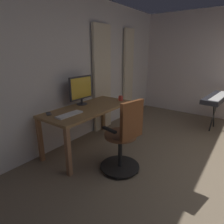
{
  "coord_description": "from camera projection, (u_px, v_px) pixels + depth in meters",
  "views": [
    {
      "loc": [
        2.55,
        -0.53,
        1.63
      ],
      "look_at": [
        0.5,
        -2.04,
        0.81
      ],
      "focal_mm": 30.66,
      "sensor_mm": 36.0,
      "label": 1
    }
  ],
  "objects": [
    {
      "name": "back_room_partition",
      "position": [
        80.0,
        70.0,
        3.53
      ],
      "size": [
        5.5,
        0.1,
        2.57
      ],
      "primitive_type": "cube",
      "color": "silver",
      "rests_on": "ground"
    },
    {
      "name": "curtain_left_panel",
      "position": [
        128.0,
        75.0,
        4.7
      ],
      "size": [
        0.36,
        0.06,
        2.12
      ],
      "primitive_type": "cube",
      "color": "beige",
      "rests_on": "ground"
    },
    {
      "name": "curtain_right_panel",
      "position": [
        102.0,
        80.0,
        3.92
      ],
      "size": [
        0.51,
        0.06,
        2.12
      ],
      "primitive_type": "cube",
      "color": "beige",
      "rests_on": "ground"
    },
    {
      "name": "desk",
      "position": [
        89.0,
        112.0,
        3.19
      ],
      "size": [
        1.59,
        0.7,
        0.73
      ],
      "color": "olive",
      "rests_on": "ground"
    },
    {
      "name": "office_chair",
      "position": [
        124.0,
        140.0,
        2.58
      ],
      "size": [
        0.56,
        0.56,
        1.05
      ],
      "rotation": [
        0.0,
        0.0,
        2.94
      ],
      "color": "black",
      "rests_on": "ground"
    },
    {
      "name": "computer_monitor",
      "position": [
        81.0,
        89.0,
        3.26
      ],
      "size": [
        0.5,
        0.18,
        0.49
      ],
      "color": "#333338",
      "rests_on": "desk"
    },
    {
      "name": "computer_keyboard",
      "position": [
        69.0,
        115.0,
        2.77
      ],
      "size": [
        0.42,
        0.13,
        0.02
      ],
      "primitive_type": "cube",
      "color": "white",
      "rests_on": "desk"
    },
    {
      "name": "cell_phone_by_monitor",
      "position": [
        49.0,
        114.0,
        2.83
      ],
      "size": [
        0.13,
        0.16,
        0.01
      ],
      "primitive_type": "cube",
      "rotation": [
        0.0,
        0.0,
        -0.49
      ],
      "color": "#333338",
      "rests_on": "desk"
    },
    {
      "name": "mug_tea",
      "position": [
        121.0,
        98.0,
        3.58
      ],
      "size": [
        0.12,
        0.08,
        0.09
      ],
      "color": "#CC3D33",
      "rests_on": "desk"
    },
    {
      "name": "piano_keyboard",
      "position": [
        217.0,
        98.0,
        3.96
      ],
      "size": [
        1.21,
        0.4,
        0.75
      ],
      "rotation": [
        0.0,
        0.0,
        -0.07
      ],
      "color": "black",
      "rests_on": "ground"
    }
  ]
}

